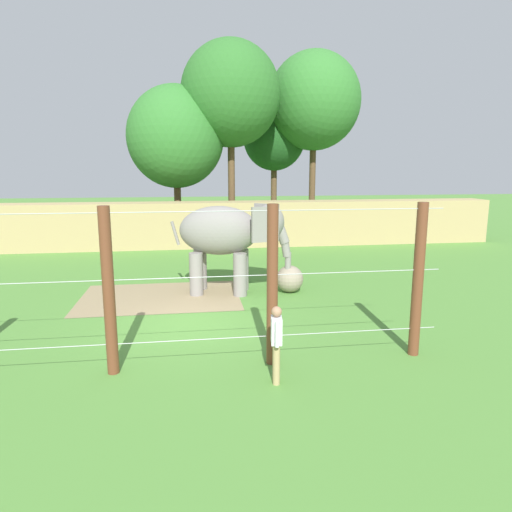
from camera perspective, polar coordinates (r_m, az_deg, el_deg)
ground_plane at (r=13.55m, az=-8.40°, el=-8.36°), size 120.00×120.00×0.00m
dirt_patch at (r=16.42m, az=-11.86°, el=-5.02°), size 5.49×3.95×0.01m
embankment_wall at (r=26.28m, az=-8.54°, el=3.88°), size 36.00×1.80×2.56m
elephant at (r=16.27m, az=-3.47°, el=2.69°), size 4.27×2.17×3.20m
enrichment_ball at (r=16.62m, az=4.23°, el=-2.87°), size 0.98×0.98×0.98m
cable_fence at (r=10.12m, az=-8.29°, el=-4.09°), size 11.79×0.25×3.69m
zookeeper at (r=9.63m, az=2.56°, el=-10.55°), size 0.26×0.59×1.67m
tree_far_left at (r=34.34m, az=2.28°, el=14.47°), size 4.50×4.50×8.98m
tree_left_of_centre at (r=33.33m, az=7.26°, el=18.61°), size 6.35×6.35×12.31m
tree_behind_wall at (r=30.06m, az=-3.19°, el=19.50°), size 6.19×6.19×12.21m
tree_right_of_centre at (r=29.82m, az=-10.00°, el=14.41°), size 6.02×6.02×9.52m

